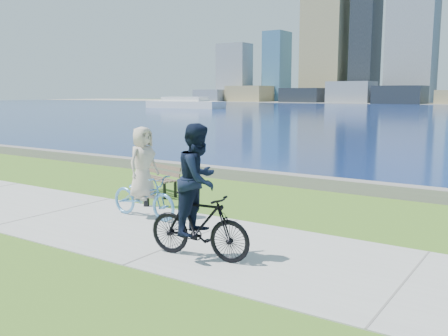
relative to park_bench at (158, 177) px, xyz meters
The scene contains 8 objects.
ground 4.55m from the park_bench, 41.45° to the right, with size 320.00×320.00×0.00m, color #396119.
concrete_path 4.55m from the park_bench, 41.45° to the right, with size 80.00×3.50×0.02m, color #9D9E99.
seawall 4.68m from the park_bench, 43.38° to the left, with size 90.00×0.50×0.35m, color slate.
ferry_near 76.24m from the park_bench, 127.62° to the left, with size 14.82×4.23×2.01m.
park_bench is the anchor object (origin of this frame).
bollard_lamp 1.62m from the park_bench, 59.39° to the right, with size 0.21×0.21×1.30m.
cyclist_woman 2.71m from the park_bench, 55.59° to the right, with size 0.71×1.87×2.04m.
cyclist_man 5.67m from the park_bench, 41.86° to the right, with size 0.80×1.93×2.28m.
Camera 1 is at (5.69, -7.31, 2.80)m, focal length 40.00 mm.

